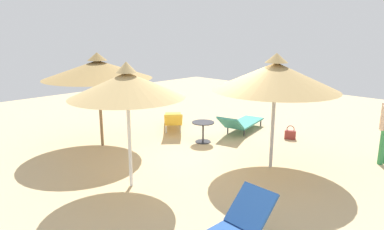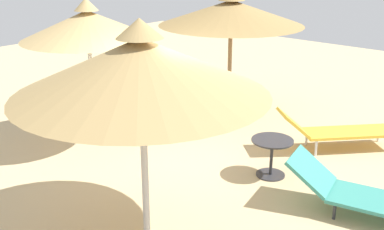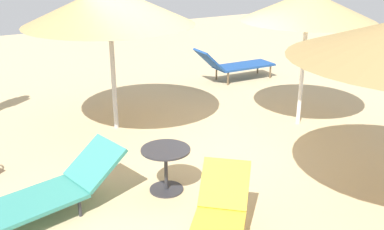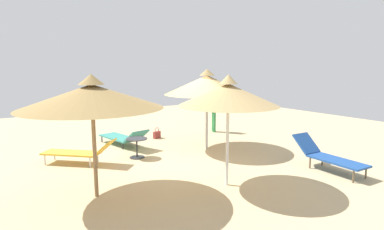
# 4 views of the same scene
# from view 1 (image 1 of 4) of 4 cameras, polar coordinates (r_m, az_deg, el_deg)

# --- Properties ---
(ground) EXTENTS (24.00, 24.00, 0.10)m
(ground) POSITION_cam_1_polar(r_m,az_deg,el_deg) (8.83, 3.19, -7.96)
(ground) COLOR tan
(parasol_umbrella_near_left) EXTENTS (2.91, 2.91, 2.74)m
(parasol_umbrella_near_left) POSITION_cam_1_polar(r_m,az_deg,el_deg) (8.13, 13.71, 6.27)
(parasol_umbrella_near_left) COLOR #B2B2B7
(parasol_umbrella_near_left) RESTS_ON ground
(parasol_umbrella_near_right) EXTENTS (2.34, 2.34, 2.64)m
(parasol_umbrella_near_right) POSITION_cam_1_polar(r_m,az_deg,el_deg) (6.97, -10.75, 4.94)
(parasol_umbrella_near_right) COLOR white
(parasol_umbrella_near_right) RESTS_ON ground
(parasol_umbrella_front) EXTENTS (2.98, 2.98, 2.66)m
(parasol_umbrella_front) POSITION_cam_1_polar(r_m,az_deg,el_deg) (9.87, -15.39, 7.33)
(parasol_umbrella_front) COLOR olive
(parasol_umbrella_front) RESTS_ON ground
(lounge_chair_center) EXTENTS (1.15, 2.37, 0.71)m
(lounge_chair_center) POSITION_cam_1_polar(r_m,az_deg,el_deg) (11.30, 8.17, -1.26)
(lounge_chair_center) COLOR teal
(lounge_chair_center) RESTS_ON ground
(lounge_chair_back) EXTENTS (1.97, 1.85, 0.76)m
(lounge_chair_back) POSITION_cam_1_polar(r_m,az_deg,el_deg) (11.49, -3.14, -0.65)
(lounge_chair_back) COLOR gold
(lounge_chair_back) RESTS_ON ground
(handbag) EXTENTS (0.35, 0.25, 0.43)m
(handbag) POSITION_cam_1_polar(r_m,az_deg,el_deg) (10.92, 16.01, -3.10)
(handbag) COLOR maroon
(handbag) RESTS_ON ground
(side_table_round) EXTENTS (0.66, 0.66, 0.62)m
(side_table_round) POSITION_cam_1_polar(r_m,az_deg,el_deg) (10.15, 1.85, -2.23)
(side_table_round) COLOR #2D2D33
(side_table_round) RESTS_ON ground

